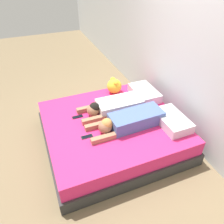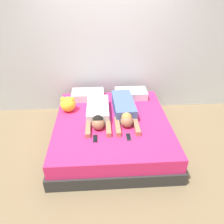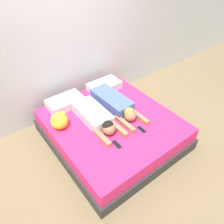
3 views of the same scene
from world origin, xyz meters
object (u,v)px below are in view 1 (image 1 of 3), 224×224
(person_left, at_px, (112,106))
(cell_phone_right, at_px, (87,137))
(plush_toy, at_px, (114,86))
(pillow_head_left, at_px, (144,93))
(person_right, at_px, (129,121))
(cell_phone_left, at_px, (78,117))
(pillow_head_right, at_px, (172,120))
(bed, at_px, (112,131))

(person_left, height_order, cell_phone_right, person_left)
(cell_phone_right, bearing_deg, person_left, 128.13)
(plush_toy, bearing_deg, cell_phone_right, -40.16)
(pillow_head_left, distance_m, person_left, 0.68)
(pillow_head_left, xyz_separation_m, cell_phone_right, (0.60, -1.19, -0.06))
(pillow_head_left, xyz_separation_m, person_right, (0.61, -0.58, 0.03))
(cell_phone_left, bearing_deg, pillow_head_left, 96.48)
(pillow_head_right, distance_m, person_right, 0.61)
(pillow_head_right, height_order, cell_phone_left, pillow_head_right)
(plush_toy, bearing_deg, bed, -24.86)
(cell_phone_right, distance_m, plush_toy, 1.20)
(person_right, height_order, cell_phone_left, person_right)
(bed, relative_size, person_left, 2.00)
(pillow_head_left, distance_m, person_right, 0.84)
(person_left, distance_m, cell_phone_right, 0.69)
(person_right, distance_m, cell_phone_left, 0.78)
(pillow_head_left, height_order, person_left, person_left)
(cell_phone_left, relative_size, plush_toy, 0.60)
(pillow_head_right, bearing_deg, cell_phone_right, -99.21)
(person_left, bearing_deg, cell_phone_left, -94.68)
(person_right, xyz_separation_m, cell_phone_right, (-0.00, -0.61, -0.09))
(cell_phone_left, height_order, cell_phone_right, same)
(person_right, relative_size, plush_toy, 4.18)
(pillow_head_left, bearing_deg, person_right, -43.59)
(cell_phone_left, xyz_separation_m, cell_phone_right, (0.47, 0.01, 0.00))
(person_left, xyz_separation_m, cell_phone_right, (0.42, -0.54, -0.08))
(pillow_head_right, distance_m, plush_toy, 1.19)
(pillow_head_right, bearing_deg, pillow_head_left, 180.00)
(pillow_head_left, relative_size, pillow_head_right, 1.00)
(bed, bearing_deg, plush_toy, 155.14)
(person_left, xyz_separation_m, cell_phone_left, (-0.04, -0.54, -0.08))
(cell_phone_left, bearing_deg, pillow_head_right, 61.12)
(bed, xyz_separation_m, cell_phone_right, (0.20, -0.44, 0.22))
(pillow_head_left, relative_size, person_right, 0.53)
(person_left, bearing_deg, person_right, 10.07)
(bed, bearing_deg, pillow_head_right, 61.97)
(pillow_head_right, relative_size, person_right, 0.53)
(pillow_head_right, relative_size, cell_phone_left, 3.66)
(pillow_head_left, height_order, cell_phone_left, pillow_head_left)
(person_right, bearing_deg, plush_toy, 170.23)
(pillow_head_right, xyz_separation_m, person_left, (-0.62, -0.65, 0.02))
(person_left, relative_size, plush_toy, 3.75)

